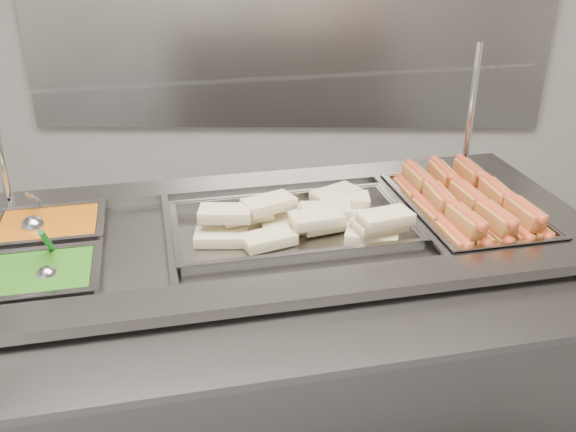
{
  "coord_description": "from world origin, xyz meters",
  "views": [
    {
      "loc": [
        0.04,
        -1.27,
        1.78
      ],
      "look_at": [
        0.03,
        0.48,
        0.94
      ],
      "focal_mm": 40.0,
      "sensor_mm": 36.0,
      "label": 1
    }
  ],
  "objects_px": {
    "sneeze_guard": "(256,85)",
    "pan_wraps": "(291,230)",
    "steam_counter": "(273,348)",
    "ladle": "(33,225)",
    "pan_hotdogs": "(465,217)",
    "serving_spoon": "(47,269)"
  },
  "relations": [
    {
      "from": "ladle",
      "to": "sneeze_guard",
      "type": "bearing_deg",
      "value": 20.22
    },
    {
      "from": "ladle",
      "to": "serving_spoon",
      "type": "relative_size",
      "value": 1.14
    },
    {
      "from": "steam_counter",
      "to": "pan_hotdogs",
      "type": "relative_size",
      "value": 3.3
    },
    {
      "from": "sneeze_guard",
      "to": "serving_spoon",
      "type": "height_order",
      "value": "sneeze_guard"
    },
    {
      "from": "ladle",
      "to": "steam_counter",
      "type": "bearing_deg",
      "value": 2.11
    },
    {
      "from": "sneeze_guard",
      "to": "pan_hotdogs",
      "type": "bearing_deg",
      "value": -6.38
    },
    {
      "from": "steam_counter",
      "to": "ladle",
      "type": "distance_m",
      "value": 0.86
    },
    {
      "from": "sneeze_guard",
      "to": "pan_wraps",
      "type": "xyz_separation_m",
      "value": [
        0.11,
        -0.2,
        -0.4
      ]
    },
    {
      "from": "ladle",
      "to": "serving_spoon",
      "type": "height_order",
      "value": "serving_spoon"
    },
    {
      "from": "sneeze_guard",
      "to": "pan_wraps",
      "type": "bearing_deg",
      "value": -61.75
    },
    {
      "from": "serving_spoon",
      "to": "sneeze_guard",
      "type": "bearing_deg",
      "value": 43.83
    },
    {
      "from": "pan_hotdogs",
      "to": "pan_wraps",
      "type": "xyz_separation_m",
      "value": [
        -0.56,
        -0.13,
        0.02
      ]
    },
    {
      "from": "pan_wraps",
      "to": "serving_spoon",
      "type": "bearing_deg",
      "value": -154.58
    },
    {
      "from": "sneeze_guard",
      "to": "serving_spoon",
      "type": "relative_size",
      "value": 9.89
    },
    {
      "from": "ladle",
      "to": "pan_hotdogs",
      "type": "bearing_deg",
      "value": 7.21
    },
    {
      "from": "pan_wraps",
      "to": "ladle",
      "type": "relative_size",
      "value": 3.9
    },
    {
      "from": "pan_wraps",
      "to": "serving_spoon",
      "type": "distance_m",
      "value": 0.71
    },
    {
      "from": "steam_counter",
      "to": "sneeze_guard",
      "type": "relative_size",
      "value": 1.21
    },
    {
      "from": "steam_counter",
      "to": "pan_wraps",
      "type": "bearing_deg",
      "value": 12.9
    },
    {
      "from": "pan_hotdogs",
      "to": "serving_spoon",
      "type": "relative_size",
      "value": 3.62
    },
    {
      "from": "steam_counter",
      "to": "ladle",
      "type": "xyz_separation_m",
      "value": [
        -0.71,
        -0.03,
        0.47
      ]
    },
    {
      "from": "steam_counter",
      "to": "sneeze_guard",
      "type": "height_order",
      "value": "sneeze_guard"
    }
  ]
}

